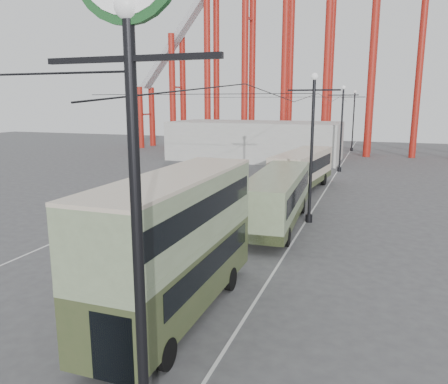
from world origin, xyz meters
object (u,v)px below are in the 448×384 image
at_px(lamp_post_near, 131,86).
at_px(pedestrian, 155,282).
at_px(double_decker_bus, 176,239).
at_px(single_decker_cream, 302,168).
at_px(single_decker_green, 277,196).

bearing_deg(lamp_post_near, pedestrian, 117.20).
xyz_separation_m(lamp_post_near, pedestrian, (-3.86, 7.52, -7.05)).
height_order(double_decker_bus, single_decker_cream, double_decker_bus).
height_order(single_decker_cream, pedestrian, single_decker_cream).
distance_m(lamp_post_near, single_decker_green, 20.55).
xyz_separation_m(lamp_post_near, double_decker_bus, (-2.56, 6.81, -4.97)).
bearing_deg(single_decker_cream, pedestrian, -87.68).
relative_size(lamp_post_near, pedestrian, 6.67).
xyz_separation_m(double_decker_bus, single_decker_cream, (0.36, 24.50, -0.99)).
bearing_deg(single_decker_green, lamp_post_near, -87.86).
bearing_deg(single_decker_green, double_decker_bus, -96.52).
bearing_deg(pedestrian, lamp_post_near, 99.14).
xyz_separation_m(lamp_post_near, single_decker_cream, (-2.20, 31.31, -5.96)).
bearing_deg(lamp_post_near, single_decker_cream, 94.02).
relative_size(single_decker_green, single_decker_cream, 1.07).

